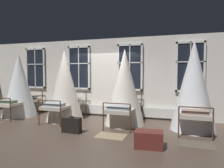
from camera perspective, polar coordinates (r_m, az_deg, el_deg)
name	(u,v)px	position (r m, az deg, el deg)	size (l,w,h in m)	color
ground	(92,123)	(6.97, -5.77, -11.02)	(21.13, 21.13, 0.00)	#4C3D33
back_wall_with_windows	(104,77)	(7.93, -2.25, 1.90)	(11.56, 0.10, 3.06)	silver
window_bank	(103,90)	(7.85, -2.54, -1.68)	(7.40, 0.10, 2.74)	black
cot_first	(19,86)	(8.65, -25.27, -0.45)	(1.34, 1.90, 2.48)	#4C3323
cot_second	(65,86)	(7.34, -13.54, -0.61)	(1.34, 1.89, 2.54)	#4C3323
cot_third	(125,88)	(6.57, 3.67, -1.09)	(1.34, 1.89, 2.51)	#4C3323
cot_fourth	(193,86)	(6.37, 22.51, -0.57)	(1.34, 1.89, 2.71)	#4C3323
rug_third	(111,136)	(5.52, -0.28, -14.79)	(0.80, 0.56, 0.01)	#8E7A5B
rug_fourth	(196,144)	(5.31, 23.26, -15.77)	(0.80, 0.56, 0.01)	brown
suitcase_dark	(72,125)	(5.87, -11.60, -11.53)	(0.57, 0.23, 0.47)	black
travel_trunk	(149,139)	(4.76, 10.56, -15.46)	(0.64, 0.40, 0.38)	#5B231E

